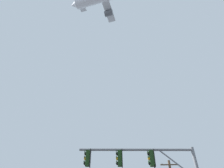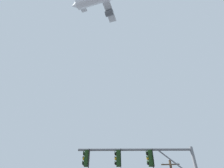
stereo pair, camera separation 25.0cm
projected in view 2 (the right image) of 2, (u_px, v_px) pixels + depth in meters
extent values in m
cylinder|color=slate|center=(135.00, 150.00, 12.02)|extent=(6.99, 0.54, 0.15)
cylinder|color=slate|center=(177.00, 165.00, 11.45)|extent=(2.15, 0.20, 1.86)
cube|color=#193814|center=(87.00, 158.00, 11.73)|extent=(0.28, 0.33, 0.90)
cylinder|color=#193814|center=(87.00, 150.00, 12.04)|extent=(0.05, 0.05, 0.12)
cube|color=black|center=(89.00, 158.00, 11.72)|extent=(0.05, 0.46, 1.04)
sphere|color=black|center=(85.00, 154.00, 11.89)|extent=(0.20, 0.20, 0.20)
cylinder|color=#193814|center=(84.00, 153.00, 11.93)|extent=(0.05, 0.21, 0.21)
sphere|color=orange|center=(84.00, 159.00, 11.72)|extent=(0.20, 0.20, 0.20)
cylinder|color=#193814|center=(83.00, 158.00, 11.76)|extent=(0.05, 0.21, 0.21)
sphere|color=black|center=(84.00, 163.00, 11.55)|extent=(0.20, 0.20, 0.20)
cylinder|color=#193814|center=(83.00, 162.00, 11.59)|extent=(0.05, 0.21, 0.21)
cube|color=#193814|center=(118.00, 158.00, 11.71)|extent=(0.28, 0.33, 0.90)
cylinder|color=#193814|center=(118.00, 150.00, 12.02)|extent=(0.05, 0.05, 0.12)
cube|color=black|center=(121.00, 158.00, 11.71)|extent=(0.05, 0.46, 1.04)
sphere|color=black|center=(116.00, 154.00, 11.88)|extent=(0.20, 0.20, 0.20)
cylinder|color=#193814|center=(115.00, 153.00, 11.91)|extent=(0.05, 0.21, 0.21)
sphere|color=orange|center=(116.00, 159.00, 11.71)|extent=(0.20, 0.20, 0.20)
cylinder|color=#193814|center=(115.00, 158.00, 11.74)|extent=(0.05, 0.21, 0.21)
sphere|color=black|center=(116.00, 163.00, 11.53)|extent=(0.20, 0.20, 0.20)
cylinder|color=#193814|center=(115.00, 162.00, 11.57)|extent=(0.05, 0.21, 0.21)
cube|color=#193814|center=(150.00, 158.00, 11.70)|extent=(0.28, 0.33, 0.90)
cylinder|color=#193814|center=(149.00, 150.00, 12.01)|extent=(0.05, 0.05, 0.12)
cube|color=black|center=(153.00, 158.00, 11.69)|extent=(0.05, 0.46, 1.04)
sphere|color=black|center=(147.00, 154.00, 11.86)|extent=(0.20, 0.20, 0.20)
cylinder|color=#193814|center=(146.00, 153.00, 11.90)|extent=(0.05, 0.21, 0.21)
sphere|color=orange|center=(148.00, 158.00, 11.69)|extent=(0.20, 0.20, 0.20)
cylinder|color=#193814|center=(147.00, 157.00, 11.73)|extent=(0.05, 0.21, 0.21)
sphere|color=black|center=(149.00, 163.00, 11.52)|extent=(0.20, 0.20, 0.20)
cylinder|color=#193814|center=(147.00, 162.00, 11.56)|extent=(0.05, 0.21, 0.21)
cube|color=brown|center=(170.00, 164.00, 23.74)|extent=(2.20, 0.12, 0.12)
cylinder|color=gray|center=(163.00, 164.00, 23.86)|extent=(0.10, 0.10, 0.18)
cylinder|color=gray|center=(178.00, 163.00, 23.76)|extent=(0.10, 0.10, 0.18)
cone|color=white|center=(75.00, 5.00, 55.55)|extent=(2.47, 2.97, 2.58)
cylinder|color=#595B60|center=(109.00, 13.00, 55.97)|extent=(2.63, 2.21, 1.71)
cube|color=#0C5933|center=(82.00, 0.00, 56.12)|extent=(2.64, 0.87, 3.61)
cube|color=silver|center=(81.00, 3.00, 55.29)|extent=(3.04, 5.94, 0.19)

